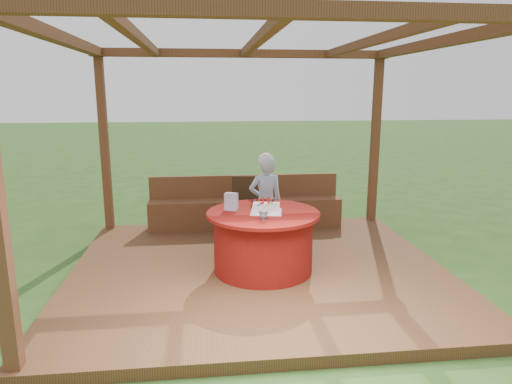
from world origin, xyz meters
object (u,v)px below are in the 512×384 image
(gift_bag, at_px, (231,202))
(birthday_cake, at_px, (266,208))
(elderly_woman, at_px, (266,200))
(table, at_px, (263,241))
(chair, at_px, (247,204))
(bench, at_px, (245,210))
(drinking_glass, at_px, (264,216))

(gift_bag, bearing_deg, birthday_cake, 5.13)
(elderly_woman, bearing_deg, table, -99.59)
(elderly_woman, bearing_deg, chair, 114.33)
(bench, distance_m, chair, 0.60)
(table, height_order, gift_bag, gift_bag)
(table, relative_size, chair, 1.48)
(bench, relative_size, table, 2.26)
(elderly_woman, bearing_deg, birthday_cake, -97.24)
(elderly_woman, relative_size, drinking_glass, 12.67)
(bench, bearing_deg, drinking_glass, -89.97)
(bench, relative_size, birthday_cake, 7.32)
(chair, distance_m, elderly_woman, 0.53)
(chair, distance_m, birthday_cake, 1.33)
(chair, relative_size, elderly_woman, 0.68)
(table, relative_size, elderly_woman, 1.02)
(chair, xyz_separation_m, birthday_cake, (0.10, -1.30, 0.27))
(birthday_cake, bearing_deg, bench, 92.33)
(table, height_order, birthday_cake, birthday_cake)
(chair, xyz_separation_m, gift_bag, (-0.30, -1.16, 0.32))
(bench, height_order, table, bench)
(drinking_glass, bearing_deg, elderly_woman, 81.19)
(chair, distance_m, gift_bag, 1.24)
(table, relative_size, drinking_glass, 12.87)
(chair, height_order, gift_bag, gift_bag)
(elderly_woman, relative_size, birthday_cake, 3.19)
(bench, xyz_separation_m, chair, (-0.02, -0.55, 0.24))
(chair, relative_size, gift_bag, 4.35)
(chair, bearing_deg, bench, 87.61)
(birthday_cake, bearing_deg, gift_bag, 160.77)
(chair, distance_m, drinking_glass, 1.65)
(table, height_order, elderly_woman, elderly_woman)
(chair, xyz_separation_m, drinking_glass, (0.02, -1.63, 0.27))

